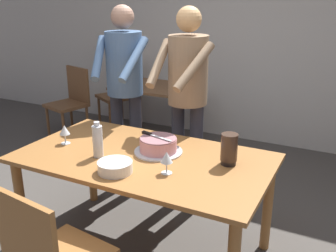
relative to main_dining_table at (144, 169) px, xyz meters
The scene contains 15 objects.
ground_plane 0.65m from the main_dining_table, ahead, with size 14.00×14.00×0.00m, color #4C4742.
back_wall 2.71m from the main_dining_table, 90.00° to the left, with size 10.00×0.12×2.70m, color beige.
main_dining_table is the anchor object (origin of this frame).
cake_on_platter 0.19m from the main_dining_table, 59.11° to the left, with size 0.34×0.34×0.11m.
cake_knife 0.24m from the main_dining_table, 94.17° to the left, with size 0.27×0.09×0.02m.
plate_stack 0.33m from the main_dining_table, 96.19° to the right, with size 0.22×0.22×0.07m.
wine_glass_near 0.37m from the main_dining_table, 32.23° to the right, with size 0.08×0.08×0.14m.
wine_glass_far 0.67m from the main_dining_table, behind, with size 0.08×0.08×0.14m.
water_bottle 0.37m from the main_dining_table, 151.54° to the right, with size 0.07×0.07×0.25m.
hurricane_lamp 0.61m from the main_dining_table, 13.58° to the left, with size 0.11×0.11×0.21m.
person_cutting_cake 0.81m from the main_dining_table, 89.17° to the left, with size 0.46×0.57×1.72m.
person_standing_beside 1.04m from the main_dining_table, 130.26° to the left, with size 0.46×0.57×1.72m.
background_table 2.14m from the main_dining_table, 116.09° to the left, with size 1.00×0.70×0.74m.
background_chair_1 2.68m from the main_dining_table, 141.31° to the left, with size 0.54×0.54×0.90m.
background_chair_2 2.90m from the main_dining_table, 126.96° to the left, with size 0.60×0.60×0.90m.
Camera 1 is at (1.25, -2.10, 1.81)m, focal length 41.26 mm.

